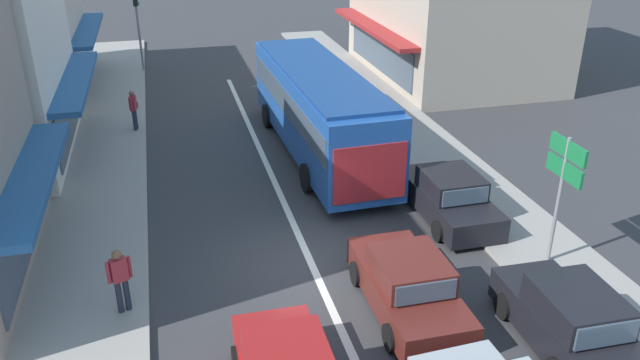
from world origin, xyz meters
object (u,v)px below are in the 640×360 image
pedestrian_browsing_midblock (120,277)px  traffic_light_downstreet (138,19)px  parked_hatchback_kerb_front (567,319)px  pedestrian_with_handbag_near (134,108)px  directional_road_sign (564,172)px  city_bus (318,106)px  sedan_adjacent_lane_trail (408,286)px  parked_sedan_kerb_second (449,197)px

pedestrian_browsing_midblock → traffic_light_downstreet: bearing=88.7°
parked_hatchback_kerb_front → pedestrian_with_handbag_near: bearing=119.9°
parked_hatchback_kerb_front → directional_road_sign: directional_road_sign is taller
pedestrian_browsing_midblock → pedestrian_with_handbag_near: bearing=89.2°
city_bus → parked_hatchback_kerb_front: bearing=-78.2°
sedan_adjacent_lane_trail → parked_hatchback_kerb_front: (2.83, -2.06, 0.05)m
directional_road_sign → city_bus: bearing=114.3°
parked_sedan_kerb_second → pedestrian_with_handbag_near: pedestrian_with_handbag_near is taller
parked_sedan_kerb_second → pedestrian_browsing_midblock: pedestrian_browsing_midblock is taller
parked_hatchback_kerb_front → parked_sedan_kerb_second: bearing=89.3°
directional_road_sign → pedestrian_browsing_midblock: directional_road_sign is taller
traffic_light_downstreet → parked_sedan_kerb_second: bearing=-65.1°
sedan_adjacent_lane_trail → parked_sedan_kerb_second: bearing=53.9°
parked_hatchback_kerb_front → directional_road_sign: bearing=62.5°
parked_sedan_kerb_second → traffic_light_downstreet: (-8.86, 19.07, 2.19)m
sedan_adjacent_lane_trail → directional_road_sign: bearing=11.5°
sedan_adjacent_lane_trail → directional_road_sign: directional_road_sign is taller
parked_hatchback_kerb_front → traffic_light_downstreet: bearing=109.3°
sedan_adjacent_lane_trail → pedestrian_with_handbag_near: bearing=114.5°
pedestrian_with_handbag_near → parked_hatchback_kerb_front: bearing=-60.1°
parked_hatchback_kerb_front → pedestrian_browsing_midblock: (-9.27, 3.50, 0.36)m
sedan_adjacent_lane_trail → parked_hatchback_kerb_front: bearing=-36.0°
parked_sedan_kerb_second → pedestrian_browsing_midblock: bearing=-164.8°
sedan_adjacent_lane_trail → pedestrian_browsing_midblock: (-6.44, 1.44, 0.40)m
parked_hatchback_kerb_front → pedestrian_with_handbag_near: pedestrian_with_handbag_near is taller
sedan_adjacent_lane_trail → parked_sedan_kerb_second: (2.91, 3.98, 0.00)m
parked_hatchback_kerb_front → city_bus: bearing=101.8°
sedan_adjacent_lane_trail → pedestrian_browsing_midblock: pedestrian_browsing_midblock is taller
city_bus → directional_road_sign: directional_road_sign is taller
sedan_adjacent_lane_trail → parked_hatchback_kerb_front: 3.50m
city_bus → parked_hatchback_kerb_front: size_ratio=2.92×
parked_sedan_kerb_second → directional_road_sign: 3.98m
sedan_adjacent_lane_trail → pedestrian_with_handbag_near: size_ratio=2.59×
city_bus → parked_sedan_kerb_second: size_ratio=2.60×
parked_sedan_kerb_second → pedestrian_with_handbag_near: 13.43m
parked_sedan_kerb_second → pedestrian_browsing_midblock: size_ratio=2.58×
parked_sedan_kerb_second → pedestrian_browsing_midblock: 9.70m
directional_road_sign → pedestrian_with_handbag_near: bearing=129.6°
traffic_light_downstreet → sedan_adjacent_lane_trail: bearing=-75.5°
parked_sedan_kerb_second → traffic_light_downstreet: size_ratio=1.00×
pedestrian_browsing_midblock → directional_road_sign: bearing=-2.9°
parked_hatchback_kerb_front → pedestrian_with_handbag_near: 18.27m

